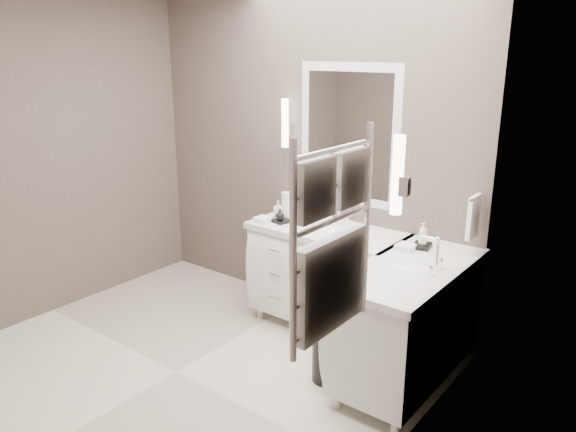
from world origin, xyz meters
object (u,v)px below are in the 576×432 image
Objects in this scene: waste_bin at (328,359)px; vanity_right at (408,317)px; towel_ladder at (332,250)px; vanity_back at (327,271)px.

vanity_right is at bearing 36.19° from waste_bin.
towel_ladder is at bearing -56.67° from waste_bin.
vanity_back is 1.38× the size of towel_ladder.
towel_ladder reaches higher than vanity_back.
towel_ladder is (0.23, -1.30, 0.91)m from vanity_right.
vanity_right is at bearing 99.84° from towel_ladder.
vanity_back is at bearing 159.62° from vanity_right.
vanity_back and vanity_right have the same top height.
vanity_right is 0.62m from waste_bin.
towel_ladder reaches higher than vanity_right.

